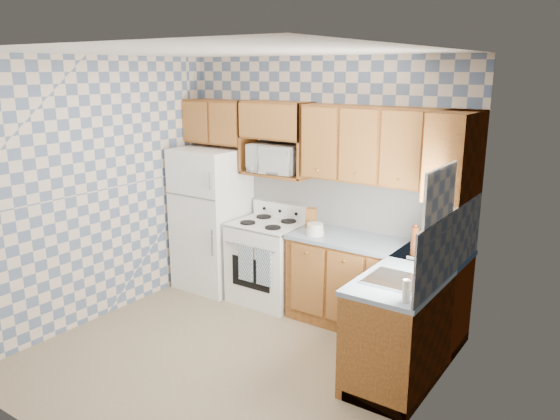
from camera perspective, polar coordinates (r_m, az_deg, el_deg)
The scene contains 30 objects.
floor at distance 5.19m, azimuth -5.34°, elevation -15.17°, with size 3.40×3.40×0.00m, color #836D52.
back_wall at distance 5.95m, azimuth 4.25°, elevation 2.69°, with size 3.40×0.02×2.70m, color slate.
right_wall at distance 3.84m, azimuth 14.13°, elevation -4.36°, with size 0.02×3.20×2.70m, color slate.
backsplash_back at distance 5.78m, azimuth 7.59°, elevation 0.75°, with size 2.60×0.01×0.56m, color white.
backsplash_right at distance 4.62m, azimuth 17.43°, elevation -3.36°, with size 0.01×1.60×0.56m, color white.
refrigerator at distance 6.52m, azimuth -7.13°, elevation -0.93°, with size 0.75×0.70×1.68m, color white.
stove_body at distance 6.18m, azimuth -1.22°, elevation -5.50°, with size 0.76×0.65×0.90m, color white.
cooktop at distance 6.04m, azimuth -1.25°, elevation -1.44°, with size 0.76×0.65×0.03m, color silver.
backguard at distance 6.23m, azimuth 0.23°, elevation -0.03°, with size 0.76×0.08×0.17m, color white.
dish_towel_left at distance 5.92m, azimuth -3.59°, elevation -5.58°, with size 0.19×0.03×0.39m, color navy.
dish_towel_right at distance 5.78m, azimuth -1.68°, elevation -6.06°, with size 0.19×0.03×0.39m, color navy.
base_cabinets_back at distance 5.60m, azimuth 9.87°, elevation -8.02°, with size 1.75×0.60×0.88m, color #5E290E.
base_cabinets_right at distance 4.98m, azimuth 13.52°, elevation -11.19°, with size 0.60×1.60×0.88m, color #5E290E.
countertop_back at distance 5.43m, azimuth 10.06°, elevation -3.55°, with size 1.77×0.63×0.04m, color slate.
countertop_right at distance 4.80m, azimuth 13.79°, elevation -6.21°, with size 0.63×1.60×0.04m, color slate.
upper_cabinets_back at distance 5.35m, azimuth 11.14°, elevation 6.57°, with size 1.75×0.33×0.74m, color #5E290E.
upper_cabinets_fridge at distance 6.47m, azimuth -6.44°, elevation 9.15°, with size 0.82×0.33×0.50m, color #5E290E.
upper_cabinets_right at distance 4.94m, azimuth 17.86°, elevation 5.50°, with size 0.33×0.70×0.74m, color #5E290E.
microwave_shelf at distance 6.04m, azimuth -0.39°, elevation 3.74°, with size 0.80×0.33×0.03m, color #5E290E.
microwave at distance 6.04m, azimuth -0.39°, elevation 5.42°, with size 0.58×0.39×0.32m, color white.
sink at distance 4.48m, azimuth 12.24°, elevation -7.28°, with size 0.48×0.40×0.03m, color #B7B7BC.
window at distance 4.23m, azimuth 16.19°, elevation -1.36°, with size 0.02×0.66×0.86m, color white.
bottle_0 at distance 5.14m, azimuth 14.98°, elevation -2.71°, with size 0.07×0.07×0.33m, color black.
bottle_1 at distance 5.06m, azimuth 15.80°, elevation -3.18°, with size 0.07×0.07×0.31m, color black.
bottle_2 at distance 5.14m, azimuth 16.68°, elevation -3.09°, with size 0.07×0.07×0.29m, color #502511.
bottle_3 at distance 5.10m, azimuth 13.91°, elevation -3.17°, with size 0.07×0.07×0.26m, color #502511.
knife_block at distance 5.77m, azimuth 3.28°, elevation -0.89°, with size 0.10×0.10×0.23m, color brown.
electric_kettle at distance 5.08m, azimuth 14.94°, elevation -3.75°, with size 0.15×0.15×0.19m, color white.
food_containers at distance 5.57m, azimuth 3.68°, elevation -2.02°, with size 0.18×0.18×0.12m, color beige, non-canonical shape.
soap_bottle at distance 4.10m, azimuth 13.07°, elevation -8.26°, with size 0.06×0.06×0.17m, color beige.
Camera 1 is at (2.92, -3.43, 2.56)m, focal length 35.00 mm.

